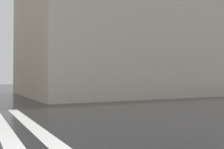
{
  "coord_description": "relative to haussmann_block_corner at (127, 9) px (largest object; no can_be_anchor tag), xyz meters",
  "views": [
    {
      "loc": [
        -5.23,
        0.84,
        1.7
      ],
      "look_at": [
        7.09,
        -5.81,
        2.02
      ],
      "focal_mm": 40.47,
      "sensor_mm": 36.0,
      "label": 1
    }
  ],
  "objects": [
    {
      "name": "haussmann_block_corner",
      "position": [
        0.0,
        0.0,
        0.0
      ],
      "size": [
        19.13,
        24.9,
        22.2
      ],
      "color": "beige",
      "rests_on": "ground_plane"
    }
  ]
}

